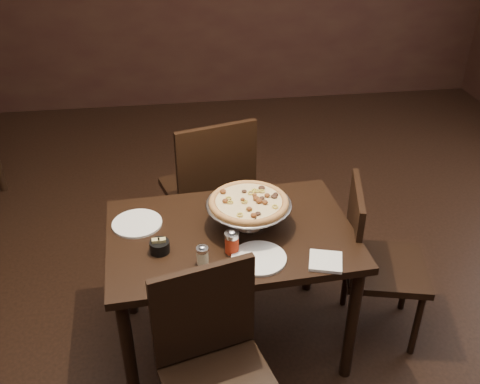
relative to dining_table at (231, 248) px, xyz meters
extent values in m
cube|color=black|center=(0.08, -0.10, -0.63)|extent=(6.00, 7.00, 0.02)
cube|color=black|center=(0.00, 0.00, 0.08)|extent=(1.19, 0.83, 0.04)
cylinder|color=black|center=(-0.50, -0.35, -0.28)|extent=(0.06, 0.06, 0.68)
cylinder|color=black|center=(0.54, -0.30, -0.28)|extent=(0.06, 0.06, 0.68)
cylinder|color=black|center=(-0.54, 0.30, -0.28)|extent=(0.06, 0.06, 0.68)
cylinder|color=black|center=(0.50, 0.35, -0.28)|extent=(0.06, 0.06, 0.68)
cylinder|color=silver|center=(0.09, 0.03, 0.10)|extent=(0.14, 0.14, 0.01)
cylinder|color=silver|center=(0.09, 0.03, 0.16)|extent=(0.03, 0.03, 0.11)
cylinder|color=silver|center=(0.09, 0.03, 0.21)|extent=(0.10, 0.10, 0.01)
cylinder|color=gray|center=(0.09, 0.03, 0.22)|extent=(0.39, 0.39, 0.01)
torus|color=gray|center=(0.09, 0.03, 0.22)|extent=(0.40, 0.40, 0.01)
cylinder|color=#93572C|center=(0.09, 0.03, 0.23)|extent=(0.36, 0.36, 0.01)
torus|color=#93572C|center=(0.09, 0.03, 0.23)|extent=(0.37, 0.37, 0.03)
cylinder|color=#E2BD7C|center=(0.09, 0.03, 0.24)|extent=(0.31, 0.31, 0.01)
cylinder|color=#F1E8BB|center=(-0.15, -0.21, 0.13)|extent=(0.05, 0.05, 0.07)
cylinder|color=silver|center=(-0.15, -0.21, 0.17)|extent=(0.05, 0.05, 0.02)
ellipsoid|color=silver|center=(-0.15, -0.21, 0.18)|extent=(0.03, 0.03, 0.01)
cylinder|color=#9C1C0E|center=(-0.01, -0.15, 0.14)|extent=(0.06, 0.06, 0.08)
cylinder|color=silver|center=(-0.01, -0.15, 0.19)|extent=(0.07, 0.07, 0.02)
ellipsoid|color=silver|center=(-0.01, -0.15, 0.20)|extent=(0.04, 0.04, 0.01)
cylinder|color=black|center=(-0.33, -0.10, 0.12)|extent=(0.09, 0.09, 0.05)
cube|color=tan|center=(-0.35, -0.10, 0.13)|extent=(0.04, 0.03, 0.06)
cube|color=tan|center=(-0.32, -0.10, 0.13)|extent=(0.04, 0.03, 0.06)
cube|color=white|center=(0.38, -0.28, 0.10)|extent=(0.17, 0.17, 0.02)
cylinder|color=white|center=(-0.44, 0.12, 0.10)|extent=(0.24, 0.24, 0.01)
cylinder|color=white|center=(0.10, -0.22, 0.10)|extent=(0.24, 0.24, 0.01)
cone|color=silver|center=(0.12, -0.08, 0.22)|extent=(0.17, 0.17, 0.00)
cylinder|color=black|center=(0.12, -0.08, 0.23)|extent=(0.09, 0.12, 0.02)
cube|color=black|center=(-0.06, 0.78, -0.15)|extent=(0.58, 0.58, 0.04)
cube|color=black|center=(-0.01, 0.57, 0.13)|extent=(0.46, 0.16, 0.49)
cylinder|color=black|center=(0.07, 1.01, -0.40)|extent=(0.04, 0.04, 0.46)
cylinder|color=black|center=(-0.29, 0.91, -0.40)|extent=(0.04, 0.04, 0.46)
cylinder|color=black|center=(0.17, 0.64, -0.40)|extent=(0.04, 0.04, 0.46)
cylinder|color=black|center=(-0.19, 0.54, -0.40)|extent=(0.04, 0.04, 0.46)
cube|color=black|center=(-0.17, -0.47, 0.06)|extent=(0.42, 0.14, 0.44)
cylinder|color=black|center=(0.00, -0.45, -0.42)|extent=(0.04, 0.04, 0.41)
cube|color=black|center=(0.80, -0.01, -0.20)|extent=(0.50, 0.50, 0.04)
cube|color=black|center=(0.62, 0.03, 0.04)|extent=(0.13, 0.41, 0.43)
cylinder|color=black|center=(0.92, -0.21, -0.42)|extent=(0.04, 0.04, 0.40)
cylinder|color=black|center=(1.00, 0.11, -0.42)|extent=(0.04, 0.04, 0.40)
cylinder|color=black|center=(0.60, -0.13, -0.42)|extent=(0.04, 0.04, 0.40)
cylinder|color=black|center=(0.68, 0.19, -0.42)|extent=(0.04, 0.04, 0.40)
camera|label=1|loc=(-0.24, -2.02, 1.57)|focal=40.00mm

